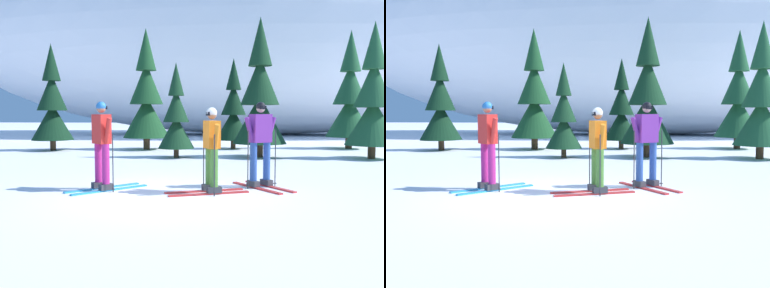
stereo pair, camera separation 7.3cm
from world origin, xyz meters
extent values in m
plane|color=white|center=(0.00, 0.00, 0.00)|extent=(120.00, 120.00, 0.00)
cube|color=#2893CC|center=(-1.36, 0.71, 0.01)|extent=(1.30, 1.27, 0.03)
cube|color=#2893CC|center=(-1.14, 0.48, 0.01)|extent=(1.30, 1.27, 0.03)
cube|color=#38383D|center=(-1.43, 0.64, 0.09)|extent=(0.30, 0.30, 0.12)
cube|color=#38383D|center=(-1.21, 0.41, 0.09)|extent=(0.30, 0.30, 0.12)
cylinder|color=#B7237A|center=(-1.43, 0.64, 0.55)|extent=(0.15, 0.15, 0.81)
cylinder|color=#B7237A|center=(-1.21, 0.41, 0.55)|extent=(0.15, 0.15, 0.81)
cube|color=red|center=(-1.32, 0.52, 1.26)|extent=(0.45, 0.45, 0.60)
cylinder|color=red|center=(-1.50, 0.70, 1.21)|extent=(0.26, 0.27, 0.58)
cylinder|color=red|center=(-1.15, 0.34, 1.21)|extent=(0.26, 0.27, 0.58)
sphere|color=#A37556|center=(-1.32, 0.52, 1.68)|extent=(0.19, 0.19, 0.19)
sphere|color=#2366B2|center=(-1.32, 0.52, 1.71)|extent=(0.21, 0.21, 0.21)
cube|color=black|center=(-1.26, 0.58, 1.69)|extent=(0.13, 0.13, 0.07)
cylinder|color=#2D2D33|center=(-1.52, 0.81, 0.58)|extent=(0.02, 0.02, 1.16)
cylinder|color=#2D2D33|center=(-1.52, 0.81, 0.06)|extent=(0.07, 0.07, 0.01)
cylinder|color=#2D2D33|center=(-1.04, 0.32, 0.58)|extent=(0.02, 0.02, 1.16)
cylinder|color=#2D2D33|center=(-1.04, 0.32, 0.06)|extent=(0.07, 0.07, 0.01)
cube|color=red|center=(2.14, 1.15, 0.01)|extent=(0.96, 1.37, 0.03)
cube|color=red|center=(1.84, 0.95, 0.01)|extent=(0.96, 1.37, 0.03)
cube|color=#38383D|center=(2.08, 1.23, 0.09)|extent=(0.27, 0.31, 0.12)
cube|color=#38383D|center=(1.79, 1.03, 0.09)|extent=(0.27, 0.31, 0.12)
cylinder|color=#2D519E|center=(2.08, 1.23, 0.56)|extent=(0.15, 0.15, 0.81)
cylinder|color=#2D519E|center=(1.79, 1.03, 0.56)|extent=(0.15, 0.15, 0.81)
cube|color=#6B2889|center=(1.94, 1.13, 1.26)|extent=(0.51, 0.45, 0.60)
cylinder|color=#6B2889|center=(2.16, 1.28, 1.21)|extent=(0.28, 0.24, 0.58)
cylinder|color=#6B2889|center=(1.71, 0.98, 1.21)|extent=(0.28, 0.24, 0.58)
sphere|color=beige|center=(1.94, 1.13, 1.68)|extent=(0.19, 0.19, 0.19)
sphere|color=black|center=(1.94, 1.13, 1.71)|extent=(0.21, 0.21, 0.21)
cube|color=black|center=(1.98, 1.07, 1.69)|extent=(0.14, 0.11, 0.07)
cylinder|color=#2D2D33|center=(2.27, 1.28, 0.61)|extent=(0.02, 0.02, 1.22)
cylinder|color=#2D2D33|center=(2.27, 1.28, 0.06)|extent=(0.07, 0.07, 0.01)
cylinder|color=#2D2D33|center=(1.66, 0.88, 0.61)|extent=(0.02, 0.02, 1.22)
cylinder|color=#2D2D33|center=(1.66, 0.88, 0.06)|extent=(0.07, 0.07, 0.01)
cube|color=red|center=(0.88, 0.22, 0.01)|extent=(1.57, 0.67, 0.03)
cube|color=red|center=(0.78, 0.51, 0.01)|extent=(1.57, 0.67, 0.03)
cube|color=#38383D|center=(0.98, 0.26, 0.09)|extent=(0.31, 0.23, 0.12)
cube|color=#38383D|center=(0.87, 0.54, 0.09)|extent=(0.31, 0.23, 0.12)
cylinder|color=#4C8433|center=(0.98, 0.26, 0.52)|extent=(0.15, 0.15, 0.74)
cylinder|color=#4C8433|center=(0.87, 0.54, 0.52)|extent=(0.15, 0.15, 0.74)
cube|color=orange|center=(0.92, 0.40, 1.16)|extent=(0.36, 0.45, 0.55)
cylinder|color=orange|center=(1.01, 0.17, 1.09)|extent=(0.19, 0.29, 0.58)
cylinder|color=orange|center=(0.84, 0.63, 1.09)|extent=(0.19, 0.29, 0.58)
sphere|color=#A37556|center=(0.92, 0.40, 1.56)|extent=(0.19, 0.19, 0.19)
sphere|color=white|center=(0.92, 0.40, 1.59)|extent=(0.21, 0.21, 0.21)
cube|color=black|center=(0.85, 0.37, 1.57)|extent=(0.09, 0.15, 0.07)
cylinder|color=#2D2D33|center=(0.99, 0.07, 0.59)|extent=(0.02, 0.02, 1.18)
cylinder|color=#2D2D33|center=(0.99, 0.07, 0.06)|extent=(0.07, 0.07, 0.01)
cylinder|color=#2D2D33|center=(0.75, 0.69, 0.59)|extent=(0.02, 0.02, 1.18)
cylinder|color=#2D2D33|center=(0.75, 0.69, 0.06)|extent=(0.07, 0.07, 0.01)
cylinder|color=#47301E|center=(-6.05, 9.34, 0.30)|extent=(0.24, 0.24, 0.61)
cone|color=black|center=(-6.05, 9.34, 1.23)|extent=(1.73, 1.73, 1.55)
cone|color=black|center=(-6.05, 9.34, 2.47)|extent=(1.25, 1.25, 1.55)
cone|color=black|center=(-6.05, 9.34, 3.71)|extent=(0.76, 0.76, 1.55)
cylinder|color=#47301E|center=(-2.19, 10.12, 0.35)|extent=(0.28, 0.28, 0.70)
cone|color=#194723|center=(-2.19, 10.12, 1.42)|extent=(2.01, 2.01, 1.80)
cone|color=#194723|center=(-2.19, 10.12, 2.87)|extent=(1.45, 1.45, 1.80)
cone|color=#194723|center=(-2.19, 10.12, 4.31)|extent=(0.88, 0.88, 1.80)
cylinder|color=#47301E|center=(-0.52, 6.90, 0.23)|extent=(0.18, 0.18, 0.45)
cone|color=#14381E|center=(-0.52, 6.90, 0.92)|extent=(1.29, 1.29, 1.16)
cone|color=#14381E|center=(-0.52, 6.90, 1.84)|extent=(0.93, 0.93, 1.16)
cone|color=#14381E|center=(-0.52, 6.90, 2.77)|extent=(0.57, 0.57, 1.16)
cylinder|color=#47301E|center=(1.57, 10.73, 0.27)|extent=(0.21, 0.21, 0.54)
cone|color=black|center=(1.57, 10.73, 1.09)|extent=(1.53, 1.53, 1.37)
cone|color=black|center=(1.57, 10.73, 2.18)|extent=(1.10, 1.10, 1.37)
cone|color=black|center=(1.57, 10.73, 3.28)|extent=(0.67, 0.67, 1.37)
cylinder|color=#47301E|center=(2.43, 7.26, 0.34)|extent=(0.27, 0.27, 0.67)
cone|color=#14381E|center=(2.43, 7.26, 1.36)|extent=(1.91, 1.91, 1.72)
cone|color=#14381E|center=(2.43, 7.26, 2.73)|extent=(1.38, 1.38, 1.72)
cone|color=#14381E|center=(2.43, 7.26, 4.10)|extent=(0.84, 0.84, 1.72)
cylinder|color=#47301E|center=(6.27, 7.04, 0.32)|extent=(0.25, 0.25, 0.64)
cone|color=#1E512D|center=(6.27, 7.04, 1.29)|extent=(1.82, 1.82, 1.63)
cone|color=#1E512D|center=(6.27, 7.04, 2.59)|extent=(1.31, 1.31, 1.63)
cone|color=#1E512D|center=(6.27, 7.04, 3.89)|extent=(0.80, 0.80, 1.63)
cylinder|color=#47301E|center=(6.70, 11.24, 0.35)|extent=(0.28, 0.28, 0.70)
cone|color=#1E512D|center=(6.70, 11.24, 1.43)|extent=(2.01, 2.01, 1.80)
cone|color=#1E512D|center=(6.70, 11.24, 2.87)|extent=(1.45, 1.45, 1.80)
cone|color=#1E512D|center=(6.70, 11.24, 4.31)|extent=(0.89, 0.89, 1.80)
ellipsoid|color=white|center=(3.62, 23.36, 7.58)|extent=(46.18, 14.51, 15.16)
camera|label=1|loc=(1.16, -7.83, 1.58)|focal=39.21mm
camera|label=2|loc=(1.24, -7.82, 1.58)|focal=39.21mm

